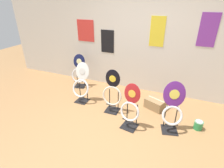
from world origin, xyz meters
name	(u,v)px	position (x,y,z in m)	size (l,w,h in m)	color
ground_plane	(114,136)	(0.00, 0.00, 0.00)	(14.00, 14.00, 0.00)	#A37547
wall_back	(145,39)	(0.00, 1.93, 1.30)	(8.00, 0.07, 2.60)	silver
toilet_seat_display_jazz_black	(112,92)	(-0.32, 0.71, 0.45)	(0.42, 0.29, 0.93)	black
toilet_seat_display_white_plain	(81,85)	(-1.12, 0.81, 0.41)	(0.41, 0.31, 0.91)	black
toilet_seat_display_purple_note	(173,109)	(0.87, 0.56, 0.44)	(0.42, 0.37, 0.93)	black
toilet_seat_display_crimson_swirl	(131,107)	(0.18, 0.36, 0.43)	(0.38, 0.32, 0.87)	black
toilet_seat_display_navy_moon	(79,72)	(-1.58, 1.45, 0.40)	(0.43, 0.35, 0.87)	black
paint_can	(198,125)	(1.36, 0.78, 0.09)	(0.16, 0.16, 0.17)	#2D8E4C
storage_box	(156,103)	(0.51, 1.19, 0.11)	(0.50, 0.47, 0.22)	#93754C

